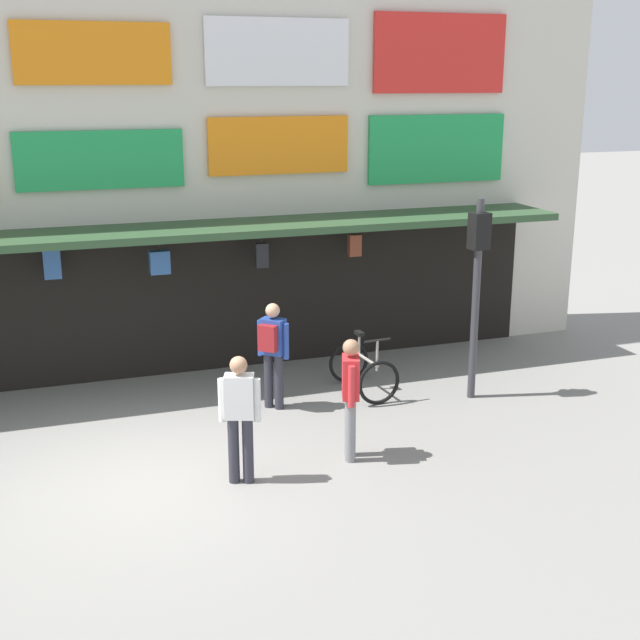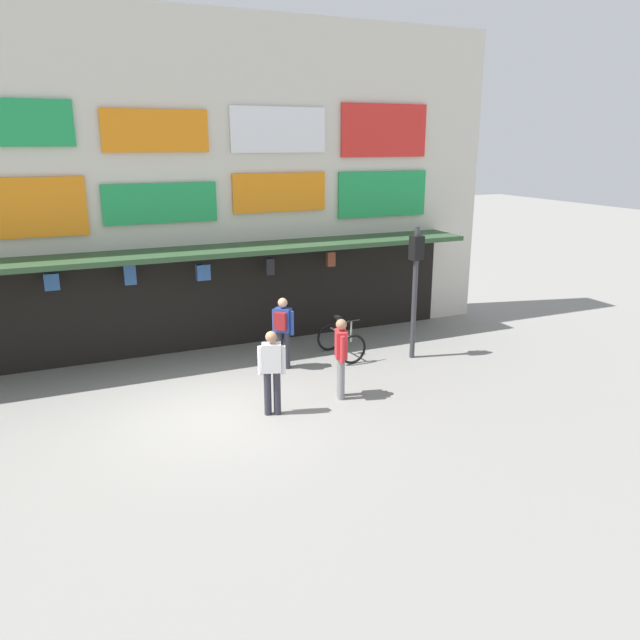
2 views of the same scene
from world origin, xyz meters
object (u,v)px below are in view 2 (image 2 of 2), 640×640
(pedestrian_in_green, at_px, (283,328))
(pedestrian_in_black, at_px, (341,354))
(bicycle_parked, at_px, (341,342))
(traffic_light_far, at_px, (415,271))
(pedestrian_in_purple, at_px, (272,368))

(pedestrian_in_green, height_order, pedestrian_in_black, same)
(bicycle_parked, height_order, pedestrian_in_green, pedestrian_in_green)
(traffic_light_far, relative_size, pedestrian_in_green, 1.90)
(pedestrian_in_black, bearing_deg, pedestrian_in_purple, -172.39)
(pedestrian_in_purple, bearing_deg, pedestrian_in_black, 7.61)
(pedestrian_in_black, bearing_deg, bicycle_parked, 64.14)
(pedestrian_in_green, bearing_deg, pedestrian_in_black, -76.96)
(traffic_light_far, distance_m, pedestrian_in_black, 3.29)
(pedestrian_in_green, relative_size, pedestrian_in_purple, 1.00)
(pedestrian_in_green, xyz_separation_m, pedestrian_in_black, (0.48, -2.08, -0.04))
(traffic_light_far, height_order, pedestrian_in_purple, traffic_light_far)
(traffic_light_far, distance_m, pedestrian_in_purple, 4.71)
(traffic_light_far, relative_size, bicycle_parked, 2.63)
(bicycle_parked, xyz_separation_m, pedestrian_in_purple, (-2.64, -2.45, 0.55))
(traffic_light_far, distance_m, pedestrian_in_green, 3.39)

